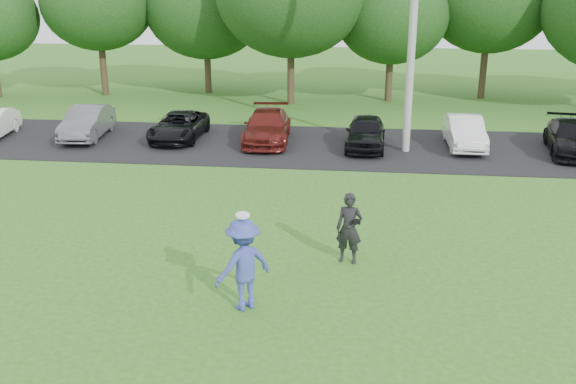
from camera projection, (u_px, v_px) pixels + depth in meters
name	position (u px, v px, depth m)	size (l,w,h in m)	color
ground	(267.00, 312.00, 12.52)	(100.00, 100.00, 0.00)	#30641C
parking_lot	(317.00, 146.00, 24.75)	(32.00, 6.50, 0.03)	black
utility_pole	(413.00, 24.00, 22.51)	(0.28, 0.28, 9.30)	#A1A19C
frisbee_player	(243.00, 264.00, 12.39)	(1.36, 1.31, 2.00)	#3A48A5
camera_bystander	(349.00, 228.00, 14.46)	(0.66, 0.49, 1.64)	black
parked_cars	(317.00, 130.00, 24.68)	(27.86, 4.69, 1.25)	white
tree_row	(363.00, 4.00, 32.21)	(42.39, 9.85, 8.64)	#38281C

